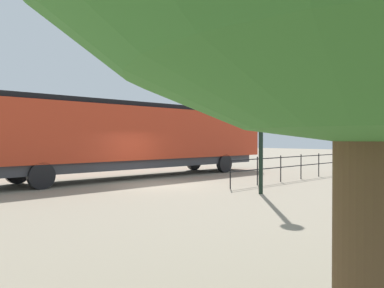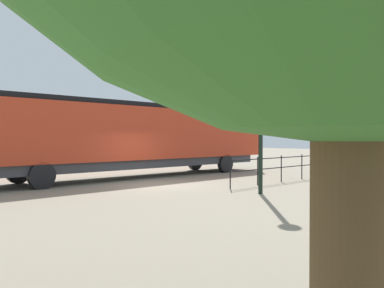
% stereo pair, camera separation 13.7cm
% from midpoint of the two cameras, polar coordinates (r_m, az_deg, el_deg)
% --- Properties ---
extents(ground_plane, '(120.00, 120.00, 0.00)m').
position_cam_midpoint_polar(ground_plane, '(17.25, -5.37, -6.05)').
color(ground_plane, gray).
extents(locomotive, '(2.95, 17.55, 3.89)m').
position_cam_midpoint_polar(locomotive, '(20.98, -7.31, 1.19)').
color(locomotive, red).
rests_on(locomotive, ground_plane).
extents(lamp_post, '(0.54, 0.54, 6.23)m').
position_cam_midpoint_polar(lamp_post, '(14.74, 9.90, 10.23)').
color(lamp_post, black).
rests_on(lamp_post, ground_plane).
extents(platform_fence, '(0.05, 11.13, 1.26)m').
position_cam_midpoint_polar(platform_fence, '(20.37, 15.63, -2.73)').
color(platform_fence, black).
rests_on(platform_fence, ground_plane).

